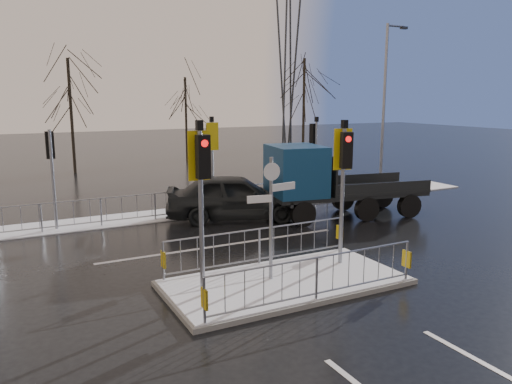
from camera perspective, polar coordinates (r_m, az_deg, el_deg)
name	(u,v)px	position (r m, az deg, el deg)	size (l,w,h in m)	color
ground	(285,285)	(12.76, 3.32, -10.53)	(120.00, 120.00, 0.00)	black
snow_verge	(176,214)	(20.30, -9.17, -2.46)	(30.00, 2.00, 0.04)	white
lane_markings	(292,289)	(12.49, 4.12, -11.00)	(8.00, 11.38, 0.01)	silver
traffic_island	(284,270)	(12.63, 3.27, -8.87)	(6.00, 3.04, 4.15)	slate
far_kerb_fixtures	(186,191)	(19.71, -7.98, 0.15)	(18.00, 0.65, 3.83)	gray
car_far_lane	(235,197)	(19.04, -2.44, -0.55)	(2.09, 5.20, 1.77)	black
flatbed_truck	(317,180)	(19.22, 6.99, 1.40)	(6.43, 3.25, 2.85)	black
tree_far_a	(70,93)	(32.45, -20.50, 10.50)	(3.75, 3.75, 7.08)	black
tree_far_b	(186,103)	(36.28, -8.03, 10.02)	(3.25, 3.25, 6.14)	black
tree_far_c	(304,89)	(37.11, 5.51, 11.59)	(4.00, 4.00, 7.55)	black
street_lamp_right	(385,102)	(25.05, 14.55, 9.93)	(1.25, 0.18, 8.00)	gray
pylon_wires	(277,23)	(46.74, 2.47, 18.71)	(70.00, 2.38, 19.97)	#2D3033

